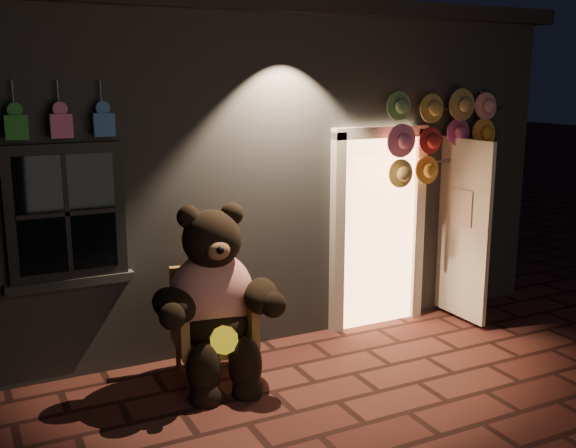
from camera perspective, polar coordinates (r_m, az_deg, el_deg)
ground at (r=5.93m, az=4.28°, el=-14.77°), size 60.00×60.00×0.00m
shop_building at (r=8.99m, az=-8.77°, el=6.02°), size 7.30×5.95×3.51m
wicker_armchair at (r=6.24m, az=-6.50°, el=-8.35°), size 0.76×0.70×1.01m
teddy_bear at (r=6.04m, az=-6.22°, el=-6.47°), size 1.23×1.01×1.70m
hat_rack at (r=7.53m, az=12.87°, el=7.49°), size 1.59×0.22×2.56m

